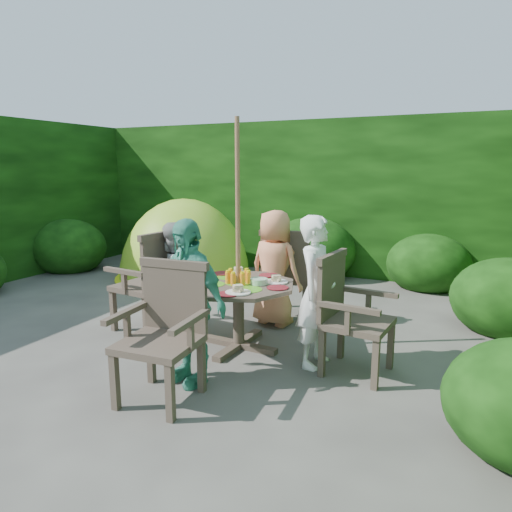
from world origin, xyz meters
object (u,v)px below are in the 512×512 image
at_px(garden_chair_left, 151,280).
at_px(garden_chair_front, 165,330).
at_px(garden_chair_back, 287,272).
at_px(child_back, 275,268).
at_px(garden_chair_right, 349,312).
at_px(dome_tent, 185,277).
at_px(patio_table, 239,293).
at_px(child_left, 172,279).
at_px(child_front, 188,302).
at_px(child_right, 317,292).
at_px(parasol_pole, 238,237).

distance_m(garden_chair_left, garden_chair_front, 1.53).
distance_m(garden_chair_left, garden_chair_back, 1.56).
xyz_separation_m(garden_chair_front, child_back, (0.11, 1.89, 0.11)).
xyz_separation_m(garden_chair_right, dome_tent, (-3.23, 2.30, -0.53)).
bearing_deg(garden_chair_back, patio_table, 74.75).
bearing_deg(dome_tent, child_left, -74.34).
distance_m(patio_table, child_front, 0.81).
bearing_deg(garden_chair_right, child_back, 56.54).
distance_m(garden_chair_back, child_right, 1.35).
distance_m(garden_chair_right, garden_chair_front, 1.56).
xyz_separation_m(parasol_pole, garden_chair_front, (-0.07, -1.09, -0.56)).
bearing_deg(child_left, garden_chair_right, 106.53).
distance_m(garden_chair_right, child_left, 1.89).
height_order(child_front, dome_tent, child_front).
distance_m(garden_chair_right, dome_tent, 4.01).
bearing_deg(garden_chair_front, patio_table, 81.92).
xyz_separation_m(patio_table, child_back, (0.04, 0.80, 0.09)).
height_order(garden_chair_front, child_front, child_front).
xyz_separation_m(garden_chair_back, child_left, (-0.88, -1.05, 0.06)).
height_order(parasol_pole, child_front, parasol_pole).
distance_m(child_front, dome_tent, 3.77).
distance_m(garden_chair_back, child_back, 0.31).
xyz_separation_m(garden_chair_back, dome_tent, (-2.22, 1.16, -0.54)).
relative_size(child_front, dome_tent, 0.53).
height_order(garden_chair_right, child_back, child_back).
distance_m(child_left, child_back, 1.13).
distance_m(parasol_pole, child_front, 0.90).
xyz_separation_m(garden_chair_back, garden_chair_front, (-0.15, -2.18, -0.00)).
bearing_deg(child_left, garden_chair_front, 52.26).
xyz_separation_m(child_front, dome_tent, (-2.10, 3.05, -0.68)).
bearing_deg(parasol_pole, child_right, -2.99).
bearing_deg(child_left, patio_table, 106.47).
height_order(garden_chair_back, child_front, child_front).
height_order(garden_chair_front, child_back, child_back).
height_order(garden_chair_back, child_back, child_back).
bearing_deg(child_front, parasol_pole, 101.97).
relative_size(parasol_pole, child_front, 1.62).
bearing_deg(parasol_pole, garden_chair_front, -93.58).
bearing_deg(parasol_pole, child_front, -92.99).
distance_m(child_right, child_left, 1.60).
distance_m(garden_chair_front, child_right, 1.37).
distance_m(garden_chair_right, child_front, 1.37).
bearing_deg(garden_chair_right, garden_chair_left, 92.86).
bearing_deg(patio_table, garden_chair_back, 86.05).
distance_m(garden_chair_front, child_front, 0.33).
bearing_deg(child_left, child_front, 61.41).
bearing_deg(child_back, garden_chair_back, -85.62).
bearing_deg(garden_chair_front, parasol_pole, 82.12).
xyz_separation_m(parasol_pole, garden_chair_right, (1.09, -0.05, -0.57)).
height_order(garden_chair_front, dome_tent, dome_tent).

